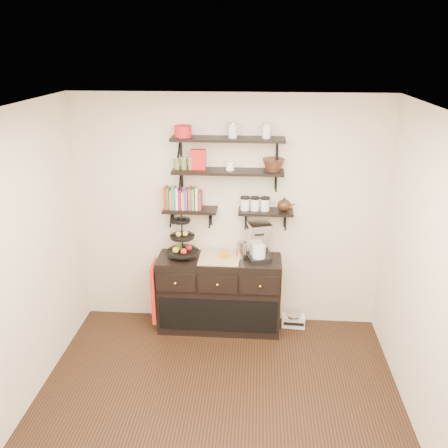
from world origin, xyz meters
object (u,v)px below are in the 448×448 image
coffee_maker (259,242)px  radio (293,320)px  sideboard (219,293)px  fruit_stand (183,243)px

coffee_maker → radio: 1.12m
sideboard → coffee_maker: coffee_maker is taller
fruit_stand → coffee_maker: bearing=1.7°
fruit_stand → sideboard: bearing=-0.5°
fruit_stand → radio: fruit_stand is taller
sideboard → coffee_maker: size_ratio=3.21×
fruit_stand → coffee_maker: fruit_stand is taller
fruit_stand → radio: bearing=3.4°
coffee_maker → radio: coffee_maker is taller
radio → sideboard: bearing=-170.8°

